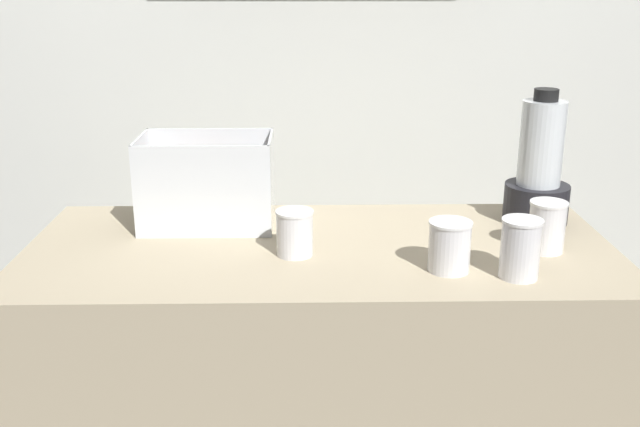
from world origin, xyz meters
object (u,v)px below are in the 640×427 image
at_px(juice_cup_pomegranate_far_left, 295,236).
at_px(juice_cup_pomegranate_left, 449,248).
at_px(blender_pitcher, 539,173).
at_px(juice_cup_orange_right, 547,229).
at_px(juice_cup_beet_middle, 520,252).
at_px(carrot_display_bin, 203,197).

height_order(juice_cup_pomegranate_far_left, juice_cup_pomegranate_left, juice_cup_pomegranate_left).
xyz_separation_m(blender_pitcher, juice_cup_orange_right, (-0.04, -0.21, -0.08)).
bearing_deg(juice_cup_beet_middle, juice_cup_orange_right, 55.57).
height_order(blender_pitcher, juice_cup_pomegranate_left, blender_pitcher).
relative_size(carrot_display_bin, juice_cup_beet_middle, 2.56).
bearing_deg(juice_cup_orange_right, blender_pitcher, 79.57).
relative_size(blender_pitcher, juice_cup_pomegranate_far_left, 3.26).
bearing_deg(juice_cup_pomegranate_left, carrot_display_bin, 150.91).
height_order(carrot_display_bin, juice_cup_beet_middle, carrot_display_bin).
xyz_separation_m(juice_cup_pomegranate_far_left, juice_cup_beet_middle, (0.48, -0.14, 0.01)).
height_order(carrot_display_bin, blender_pitcher, blender_pitcher).
distance_m(blender_pitcher, juice_cup_pomegranate_far_left, 0.67).
xyz_separation_m(juice_cup_beet_middle, juice_cup_orange_right, (0.11, 0.15, -0.00)).
bearing_deg(carrot_display_bin, juice_cup_orange_right, -14.08).
distance_m(carrot_display_bin, juice_cup_beet_middle, 0.80).
distance_m(carrot_display_bin, juice_cup_pomegranate_far_left, 0.32).
bearing_deg(juice_cup_pomegranate_left, blender_pitcher, 48.69).
bearing_deg(blender_pitcher, juice_cup_beet_middle, -111.50).
relative_size(blender_pitcher, juice_cup_beet_middle, 2.66).
relative_size(blender_pitcher, juice_cup_pomegranate_left, 3.08).
xyz_separation_m(juice_cup_pomegranate_left, juice_cup_orange_right, (0.25, 0.11, 0.00)).
height_order(blender_pitcher, juice_cup_beet_middle, blender_pitcher).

